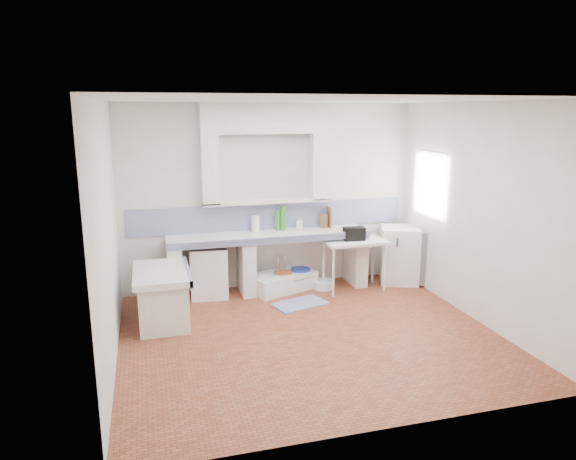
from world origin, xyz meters
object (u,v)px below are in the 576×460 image
object	(u,v)px
stove	(209,271)
side_table	(354,265)
fridge	(399,255)
sink	(282,282)

from	to	relation	value
stove	side_table	distance (m)	2.19
side_table	fridge	bearing A→B (deg)	8.82
stove	fridge	world-z (taller)	fridge
sink	fridge	distance (m)	1.93
stove	side_table	size ratio (longest dim) A/B	0.81
sink	stove	bearing A→B (deg)	157.23
stove	sink	size ratio (longest dim) A/B	0.75
fridge	sink	bearing A→B (deg)	-162.43
side_table	stove	bearing A→B (deg)	171.36
sink	side_table	xyz separation A→B (m)	(1.07, -0.27, 0.27)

